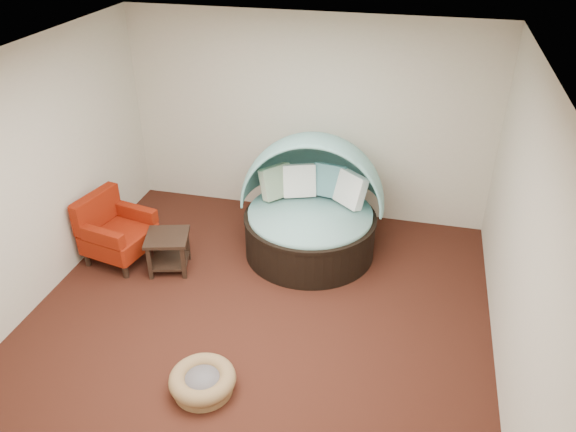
% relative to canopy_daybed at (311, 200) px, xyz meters
% --- Properties ---
extents(floor, '(5.00, 5.00, 0.00)m').
position_rel_canopy_daybed_xyz_m(floor, '(-0.28, -1.50, -0.71)').
color(floor, '#401B12').
rests_on(floor, ground).
extents(wall_back, '(5.00, 0.00, 5.00)m').
position_rel_canopy_daybed_xyz_m(wall_back, '(-0.28, 1.00, 0.69)').
color(wall_back, beige).
rests_on(wall_back, floor).
extents(wall_front, '(5.00, 0.00, 5.00)m').
position_rel_canopy_daybed_xyz_m(wall_front, '(-0.28, -4.00, 0.69)').
color(wall_front, beige).
rests_on(wall_front, floor).
extents(wall_left, '(0.00, 5.00, 5.00)m').
position_rel_canopy_daybed_xyz_m(wall_left, '(-2.78, -1.50, 0.69)').
color(wall_left, beige).
rests_on(wall_left, floor).
extents(wall_right, '(0.00, 5.00, 5.00)m').
position_rel_canopy_daybed_xyz_m(wall_right, '(2.22, -1.50, 0.69)').
color(wall_right, beige).
rests_on(wall_right, floor).
extents(ceiling, '(5.00, 5.00, 0.00)m').
position_rel_canopy_daybed_xyz_m(ceiling, '(-0.28, -1.50, 2.09)').
color(ceiling, white).
rests_on(ceiling, wall_back).
extents(canopy_daybed, '(1.89, 1.81, 1.53)m').
position_rel_canopy_daybed_xyz_m(canopy_daybed, '(0.00, 0.00, 0.00)').
color(canopy_daybed, black).
rests_on(canopy_daybed, floor).
extents(pet_basket, '(0.78, 0.78, 0.22)m').
position_rel_canopy_daybed_xyz_m(pet_basket, '(-0.49, -2.62, -0.59)').
color(pet_basket, brown).
rests_on(pet_basket, floor).
extents(red_armchair, '(0.88, 0.88, 0.87)m').
position_rel_canopy_daybed_xyz_m(red_armchair, '(-2.33, -0.81, -0.31)').
color(red_armchair, black).
rests_on(red_armchair, floor).
extents(side_table, '(0.62, 0.62, 0.48)m').
position_rel_canopy_daybed_xyz_m(side_table, '(-1.60, -0.87, -0.40)').
color(side_table, black).
rests_on(side_table, floor).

